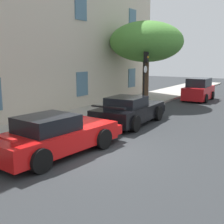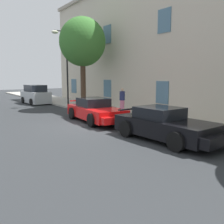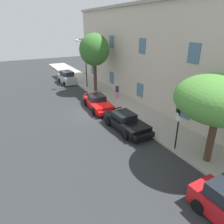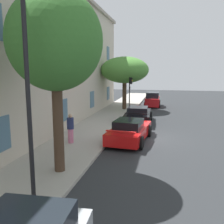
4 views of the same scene
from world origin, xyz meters
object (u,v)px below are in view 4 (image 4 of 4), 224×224
at_px(hatchback_distant, 152,100).
at_px(traffic_light, 130,88).
at_px(street_lamp, 38,60).
at_px(pedestrian_admiring, 70,128).
at_px(sportscar_red_lead, 130,130).
at_px(sportscar_yellow_flank, 138,115).
at_px(tree_midblock, 55,42).
at_px(tree_near_kerb, 125,70).

xyz_separation_m(hatchback_distant, traffic_light, (-5.46, 1.91, 1.79)).
height_order(street_lamp, pedestrian_admiring, street_lamp).
xyz_separation_m(street_lamp, pedestrian_admiring, (6.34, 1.66, -3.55)).
relative_size(sportscar_red_lead, traffic_light, 1.43).
bearing_deg(hatchback_distant, traffic_light, 160.75).
bearing_deg(hatchback_distant, sportscar_yellow_flank, 176.33).
xyz_separation_m(tree_midblock, pedestrian_admiring, (3.87, 1.05, -4.35)).
distance_m(hatchback_distant, tree_midblock, 21.33).
relative_size(hatchback_distant, tree_midblock, 0.50).
relative_size(tree_near_kerb, tree_midblock, 0.77).
distance_m(traffic_light, pedestrian_admiring, 11.59).
bearing_deg(tree_near_kerb, traffic_light, -155.34).
height_order(hatchback_distant, tree_midblock, tree_midblock).
distance_m(hatchback_distant, street_lamp, 23.54).
height_order(tree_near_kerb, traffic_light, tree_near_kerb).
bearing_deg(tree_near_kerb, tree_midblock, -179.42).
distance_m(tree_midblock, pedestrian_admiring, 5.92).
distance_m(hatchback_distant, pedestrian_admiring, 17.20).
bearing_deg(tree_midblock, hatchback_distant, -7.28).
height_order(sportscar_red_lead, tree_near_kerb, tree_near_kerb).
xyz_separation_m(hatchback_distant, street_lamp, (-23.15, 2.03, 3.76)).
bearing_deg(sportscar_red_lead, traffic_light, 8.41).
xyz_separation_m(sportscar_yellow_flank, hatchback_distant, (9.66, -0.62, 0.16)).
xyz_separation_m(hatchback_distant, pedestrian_admiring, (-16.80, 3.69, 0.21)).
bearing_deg(pedestrian_admiring, sportscar_yellow_flank, -23.29).
height_order(traffic_light, pedestrian_admiring, traffic_light).
xyz_separation_m(sportscar_yellow_flank, pedestrian_admiring, (-7.14, 3.07, 0.37)).
xyz_separation_m(traffic_light, street_lamp, (-17.69, 0.12, 1.97)).
bearing_deg(sportscar_yellow_flank, tree_near_kerb, 19.55).
height_order(hatchback_distant, traffic_light, traffic_light).
height_order(hatchback_distant, tree_near_kerb, tree_near_kerb).
bearing_deg(hatchback_distant, street_lamp, 174.99).
xyz_separation_m(sportscar_yellow_flank, traffic_light, (4.20, 1.29, 1.95)).
relative_size(street_lamp, pedestrian_admiring, 3.85).
relative_size(tree_midblock, pedestrian_admiring, 4.25).
bearing_deg(sportscar_red_lead, tree_near_kerb, 11.36).
xyz_separation_m(sportscar_red_lead, traffic_light, (9.62, 1.42, 1.95)).
bearing_deg(traffic_light, tree_near_kerb, 24.66).
relative_size(sportscar_red_lead, hatchback_distant, 1.42).
height_order(traffic_light, street_lamp, street_lamp).
relative_size(tree_near_kerb, traffic_light, 1.56).
height_order(tree_near_kerb, street_lamp, street_lamp).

